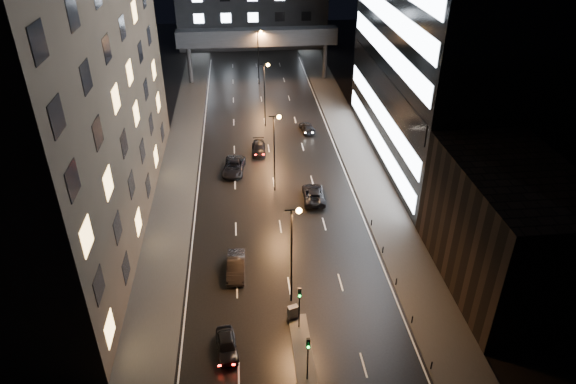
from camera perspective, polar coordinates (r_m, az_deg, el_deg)
name	(u,v)px	position (r m, az deg, el deg)	size (l,w,h in m)	color
ground	(269,148)	(75.17, -2.16, 4.88)	(160.00, 160.00, 0.00)	black
sidewalk_left	(179,168)	(71.13, -12.00, 2.62)	(5.00, 110.00, 0.15)	#383533
sidewalk_right	(360,160)	(72.45, 8.04, 3.58)	(5.00, 110.00, 0.15)	#383533
building_left	(41,44)	(56.21, -25.77, 14.58)	(15.00, 48.00, 40.00)	#2D2319
building_right_low	(507,229)	(51.24, 23.17, -3.80)	(10.00, 18.00, 12.00)	black
skybridge	(257,38)	(100.53, -3.43, 16.74)	(30.00, 3.00, 10.00)	#333335
median_island	(302,350)	(44.43, 1.62, -17.10)	(1.60, 8.00, 0.15)	#383533
traffic_signal_near	(299,301)	(44.00, 1.27, -12.07)	(0.28, 0.34, 4.40)	black
traffic_signal_far	(308,353)	(40.20, 2.23, -17.41)	(0.28, 0.34, 4.40)	black
bollard_row	(404,300)	(49.12, 12.74, -11.66)	(0.12, 25.12, 0.90)	black
streetlight_near	(293,244)	(44.46, 0.61, -5.79)	(1.45, 0.50, 10.15)	black
streetlight_mid_a	(276,144)	(61.57, -1.39, 5.40)	(1.45, 0.50, 10.15)	black
streetlight_mid_b	(265,87)	(80.03, -2.52, 11.59)	(1.45, 0.50, 10.15)	black
streetlight_far	(259,50)	(99.09, -3.24, 15.43)	(1.45, 0.50, 10.15)	black
car_away_a	(227,345)	(44.20, -6.83, -16.52)	(1.62, 4.04, 1.38)	black
car_away_b	(236,266)	(51.32, -5.80, -8.20)	(1.73, 4.97, 1.64)	black
car_away_c	(234,167)	(68.76, -6.05, 2.82)	(2.68, 5.81, 1.61)	black
car_away_d	(259,148)	(73.71, -3.27, 4.89)	(1.93, 4.76, 1.38)	black
car_toward_a	(314,194)	(62.43, 2.86, -0.24)	(2.51, 5.45, 1.51)	black
car_toward_b	(307,127)	(80.29, 2.13, 7.18)	(1.85, 4.55, 1.32)	black
utility_cabinet	(293,312)	(46.43, 0.55, -13.17)	(0.90, 0.52, 1.25)	#49494B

